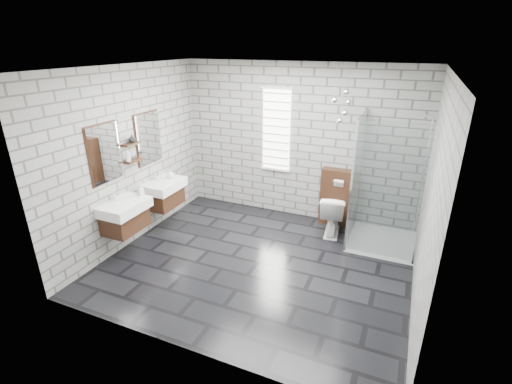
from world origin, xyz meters
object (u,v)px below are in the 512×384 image
Objects in this scene: vanity_left at (122,208)px; vanity_right at (162,186)px; cistern_panel at (338,197)px; toilet at (333,214)px; shower_enclosure at (378,217)px.

vanity_right is at bearing 90.00° from vanity_left.
cistern_panel is 0.39m from toilet.
vanity_left is 3.82m from shower_enclosure.
cistern_panel is at bearing 39.56° from vanity_left.
cistern_panel is (2.69, 2.23, -0.26)m from vanity_left.
shower_enclosure is (0.71, -0.52, 0.00)m from cistern_panel.
shower_enclosure reaches higher than cistern_panel.
vanity_left is at bearing -153.38° from shower_enclosure.
vanity_left and vanity_right have the same top height.
toilet is at bearing 167.87° from shower_enclosure.
vanity_left reaches higher than cistern_panel.
toilet is (0.00, -0.36, -0.15)m from cistern_panel.
vanity_right is at bearing 11.88° from toilet.
vanity_right is at bearing -154.56° from cistern_panel.
vanity_right reaches higher than cistern_panel.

